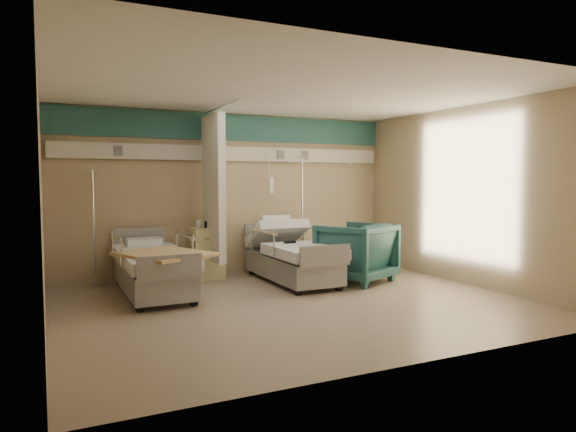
{
  "coord_description": "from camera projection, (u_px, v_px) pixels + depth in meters",
  "views": [
    {
      "loc": [
        -2.98,
        -6.05,
        1.64
      ],
      "look_at": [
        0.19,
        0.6,
        1.12
      ],
      "focal_mm": 32.0,
      "sensor_mm": 36.0,
      "label": 1
    }
  ],
  "objects": [
    {
      "name": "ground",
      "position": [
        294.0,
        303.0,
        6.84
      ],
      "size": [
        6.0,
        5.0,
        0.0
      ],
      "primitive_type": "cube",
      "color": "gray",
      "rests_on": "ground"
    },
    {
      "name": "room_walls",
      "position": [
        284.0,
        164.0,
        6.93
      ],
      "size": [
        6.04,
        5.04,
        2.82
      ],
      "color": "tan",
      "rests_on": "ground"
    },
    {
      "name": "bed_right",
      "position": [
        292.0,
        263.0,
        8.25
      ],
      "size": [
        1.0,
        2.16,
        0.63
      ],
      "primitive_type": null,
      "color": "silver",
      "rests_on": "ground"
    },
    {
      "name": "bed_left",
      "position": [
        154.0,
        273.0,
        7.3
      ],
      "size": [
        1.0,
        2.16,
        0.63
      ],
      "primitive_type": null,
      "color": "silver",
      "rests_on": "ground"
    },
    {
      "name": "bedside_cabinet",
      "position": [
        207.0,
        253.0,
        8.56
      ],
      "size": [
        0.5,
        0.48,
        0.85
      ],
      "primitive_type": "cube",
      "color": "beige",
      "rests_on": "ground"
    },
    {
      "name": "visitor_armchair",
      "position": [
        356.0,
        252.0,
        8.28
      ],
      "size": [
        1.36,
        1.37,
        0.96
      ],
      "primitive_type": "imported",
      "rotation": [
        0.0,
        0.0,
        3.55
      ],
      "color": "#1E4B49",
      "rests_on": "ground"
    },
    {
      "name": "waffle_blanket",
      "position": [
        355.0,
        221.0,
        8.25
      ],
      "size": [
        0.69,
        0.66,
        0.06
      ],
      "primitive_type": "cube",
      "rotation": [
        0.0,
        0.0,
        3.53
      ],
      "color": "silver",
      "rests_on": "visitor_armchair"
    },
    {
      "name": "iv_stand_right",
      "position": [
        302.0,
        249.0,
        9.16
      ],
      "size": [
        0.37,
        0.37,
        2.05
      ],
      "rotation": [
        0.0,
        0.0,
        -0.08
      ],
      "color": "silver",
      "rests_on": "ground"
    },
    {
      "name": "iv_stand_left",
      "position": [
        95.0,
        263.0,
        7.87
      ],
      "size": [
        0.32,
        0.32,
        1.8
      ],
      "rotation": [
        0.0,
        0.0,
        0.31
      ],
      "color": "silver",
      "rests_on": "ground"
    },
    {
      "name": "call_remote",
      "position": [
        290.0,
        242.0,
        8.22
      ],
      "size": [
        0.19,
        0.1,
        0.04
      ],
      "primitive_type": "cube",
      "rotation": [
        0.0,
        0.0,
        0.11
      ],
      "color": "black",
      "rests_on": "bed_right"
    },
    {
      "name": "tan_blanket",
      "position": [
        165.0,
        254.0,
        6.89
      ],
      "size": [
        1.35,
        1.48,
        0.04
      ],
      "primitive_type": "cube",
      "rotation": [
        0.0,
        0.0,
        0.41
      ],
      "color": "tan",
      "rests_on": "bed_left"
    },
    {
      "name": "toiletry_bag",
      "position": [
        211.0,
        224.0,
        8.53
      ],
      "size": [
        0.24,
        0.19,
        0.11
      ],
      "primitive_type": "cube",
      "rotation": [
        0.0,
        0.0,
        -0.34
      ],
      "color": "black",
      "rests_on": "bedside_cabinet"
    },
    {
      "name": "white_cup",
      "position": [
        199.0,
        224.0,
        8.55
      ],
      "size": [
        0.11,
        0.11,
        0.12
      ],
      "primitive_type": "cylinder",
      "rotation": [
        0.0,
        0.0,
        -0.3
      ],
      "color": "white",
      "rests_on": "bedside_cabinet"
    }
  ]
}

